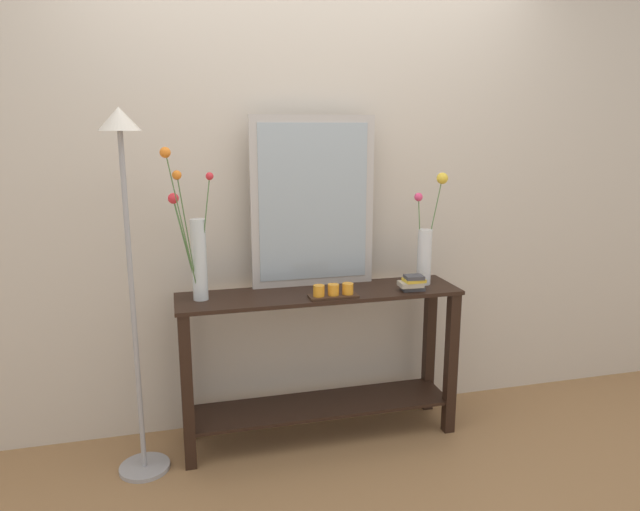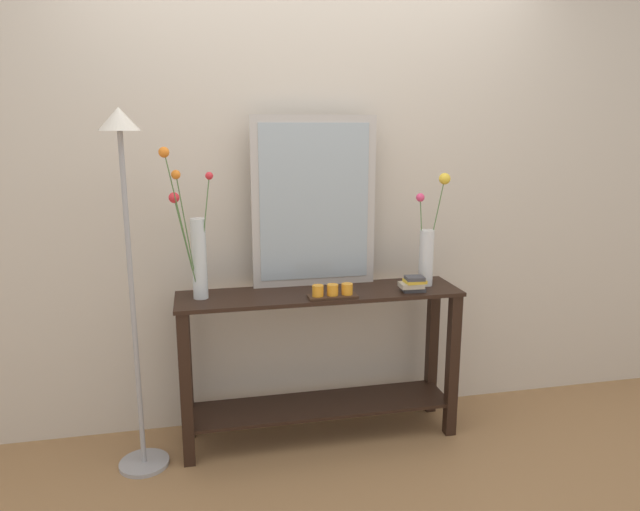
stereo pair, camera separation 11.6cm
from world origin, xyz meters
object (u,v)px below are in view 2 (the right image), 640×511
console_table (320,352)px  mirror_leaning (314,202)px  vase_right (428,247)px  floor_lamp (127,234)px  book_stack (413,284)px  tall_vase_left (195,245)px  candle_tray (333,292)px

console_table → mirror_leaning: mirror_leaning is taller
vase_right → floor_lamp: 1.50m
book_stack → floor_lamp: 1.41m
console_table → mirror_leaning: bearing=90.7°
mirror_leaning → tall_vase_left: 0.65m
mirror_leaning → floor_lamp: size_ratio=0.52×
mirror_leaning → candle_tray: mirror_leaning is taller
mirror_leaning → book_stack: size_ratio=6.65×
console_table → floor_lamp: (-0.90, -0.10, 0.68)m
book_stack → console_table: bearing=168.7°
tall_vase_left → vase_right: (1.20, -0.00, -0.06)m
mirror_leaning → tall_vase_left: mirror_leaning is taller
vase_right → floor_lamp: (-1.49, -0.11, 0.15)m
console_table → vase_right: vase_right is taller
tall_vase_left → vase_right: size_ratio=1.25×
mirror_leaning → candle_tray: size_ratio=3.62×
console_table → candle_tray: size_ratio=5.93×
console_table → book_stack: 0.60m
floor_lamp → book_stack: bearing=0.2°
mirror_leaning → vase_right: mirror_leaning is taller
candle_tray → book_stack: 0.43m
book_stack → floor_lamp: floor_lamp is taller
book_stack → vase_right: bearing=42.2°
vase_right → book_stack: (-0.12, -0.11, -0.17)m
vase_right → console_table: bearing=-178.9°
candle_tray → floor_lamp: floor_lamp is taller
mirror_leaning → candle_tray: 0.49m
mirror_leaning → vase_right: 0.64m
tall_vase_left → floor_lamp: floor_lamp is taller
tall_vase_left → candle_tray: size_ratio=3.03×
console_table → book_stack: (0.47, -0.09, 0.36)m
console_table → tall_vase_left: (-0.61, 0.02, 0.59)m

